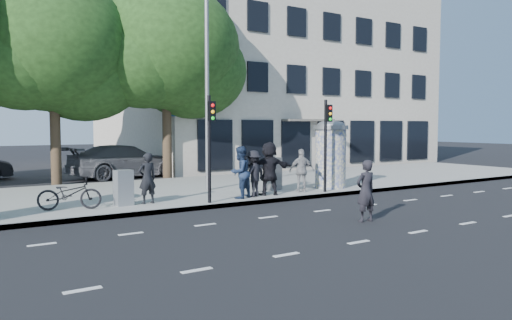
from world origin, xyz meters
TOP-DOWN VIEW (x-y plane):
  - ground at (0.00, 0.00)m, footprint 120.00×120.00m
  - sidewalk at (0.00, 7.50)m, footprint 40.00×8.00m
  - curb at (0.00, 3.55)m, footprint 40.00×0.10m
  - lane_dash_near at (0.00, -2.20)m, footprint 32.00×0.12m
  - lane_dash_far at (0.00, 1.40)m, footprint 32.00×0.12m
  - ad_column_right at (5.20, 4.70)m, footprint 1.36×1.36m
  - traffic_pole_near at (-0.60, 3.79)m, footprint 0.22×0.31m
  - traffic_pole_far at (4.20, 3.79)m, footprint 0.22×0.31m
  - street_lamp at (0.80, 6.63)m, footprint 0.25×0.93m
  - tree_near_left at (-3.50, 12.70)m, footprint 6.80×6.80m
  - tree_center at (1.50, 12.30)m, footprint 7.00×7.00m
  - building at (12.00, 19.99)m, footprint 20.30×15.85m
  - ped_b at (-2.33, 4.74)m, footprint 0.62×0.44m
  - ped_c at (0.72, 4.15)m, footprint 1.04×0.94m
  - ped_d at (1.30, 4.22)m, footprint 1.17×0.89m
  - ped_e at (3.44, 4.27)m, footprint 1.07×0.84m
  - ped_f at (1.98, 4.27)m, footprint 1.85×1.06m
  - man_road at (1.87, -0.54)m, footprint 0.63×0.43m
  - bicycle at (-4.65, 4.88)m, footprint 1.16×1.89m
  - cabinet_left at (-3.07, 4.79)m, footprint 0.56×0.44m
  - cabinet_right at (2.94, 5.40)m, footprint 0.68×0.56m
  - car_right at (0.04, 14.16)m, footprint 3.06×5.91m

SIDE VIEW (x-z plane):
  - ground at x=0.00m, z-range 0.00..0.00m
  - lane_dash_near at x=0.00m, z-range 0.00..0.01m
  - lane_dash_far at x=0.00m, z-range 0.00..0.01m
  - sidewalk at x=0.00m, z-range 0.00..0.15m
  - curb at x=0.00m, z-range -0.01..0.15m
  - bicycle at x=-4.65m, z-range 0.15..1.09m
  - cabinet_left at x=-3.07m, z-range 0.15..1.24m
  - cabinet_right at x=2.94m, z-range 0.15..1.38m
  - car_right at x=0.04m, z-range 0.00..1.64m
  - man_road at x=1.87m, z-range 0.00..1.68m
  - ped_e at x=3.44m, z-range 0.15..1.75m
  - ped_d at x=1.30m, z-range 0.15..1.75m
  - ped_b at x=-2.33m, z-range 0.15..1.76m
  - ped_c at x=0.72m, z-range 0.15..1.91m
  - ped_f at x=1.98m, z-range 0.15..2.04m
  - ad_column_right at x=5.20m, z-range 0.21..2.86m
  - traffic_pole_near at x=-0.60m, z-range 0.53..3.93m
  - traffic_pole_far at x=4.20m, z-range 0.53..3.93m
  - street_lamp at x=0.80m, z-range 0.79..8.79m
  - building at x=12.00m, z-range -0.01..11.99m
  - tree_near_left at x=-3.50m, z-range 1.58..10.55m
  - tree_center at x=1.50m, z-range 1.66..10.96m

